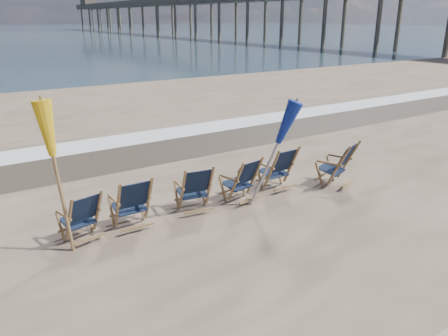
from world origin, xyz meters
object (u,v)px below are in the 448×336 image
at_px(beach_chair_1, 149,200).
at_px(umbrella_yellow, 53,137).
at_px(beach_chair_3, 255,177).
at_px(umbrella_blue, 272,123).
at_px(beach_chair_0, 98,212).
at_px(beach_chair_2, 210,187).
at_px(fishing_pier, 188,11).
at_px(beach_chair_5, 349,161).
at_px(beach_chair_4, 292,166).

distance_m(beach_chair_1, umbrella_yellow, 2.03).
bearing_deg(beach_chair_3, umbrella_blue, 87.01).
relative_size(beach_chair_0, umbrella_blue, 0.42).
bearing_deg(beach_chair_2, fishing_pier, -109.69).
xyz_separation_m(beach_chair_2, beach_chair_5, (3.42, -0.41, 0.03)).
distance_m(beach_chair_3, umbrella_yellow, 4.08).
relative_size(beach_chair_1, fishing_pier, 0.01).
bearing_deg(beach_chair_4, fishing_pier, -118.89).
relative_size(beach_chair_1, umbrella_blue, 0.46).
height_order(beach_chair_0, beach_chair_3, beach_chair_3).
xyz_separation_m(beach_chair_3, umbrella_yellow, (-3.83, -0.01, 1.41)).
distance_m(beach_chair_2, umbrella_yellow, 3.09).
bearing_deg(beach_chair_3, beach_chair_0, -12.23).
height_order(beach_chair_4, umbrella_blue, umbrella_blue).
bearing_deg(fishing_pier, beach_chair_0, -119.44).
bearing_deg(beach_chair_3, beach_chair_4, 174.02).
xyz_separation_m(beach_chair_2, fishing_pier, (38.21, 71.62, 4.16)).
bearing_deg(beach_chair_4, umbrella_yellow, -1.07).
bearing_deg(beach_chair_5, umbrella_yellow, -23.98).
distance_m(beach_chair_4, umbrella_blue, 1.64).
bearing_deg(beach_chair_5, beach_chair_0, -25.62).
bearing_deg(beach_chair_3, beach_chair_5, 160.25).
bearing_deg(beach_chair_4, beach_chair_2, -0.39).
relative_size(beach_chair_3, umbrella_blue, 0.44).
bearing_deg(beach_chair_2, umbrella_yellow, 8.93).
distance_m(beach_chair_3, fishing_pier, 80.79).
xyz_separation_m(beach_chair_3, beach_chair_4, (1.06, 0.08, 0.02)).
relative_size(beach_chair_3, beach_chair_5, 0.93).
bearing_deg(umbrella_blue, fishing_pier, 62.77).
bearing_deg(umbrella_yellow, fishing_pier, 60.24).
xyz_separation_m(beach_chair_0, beach_chair_4, (4.30, -0.03, 0.05)).
height_order(beach_chair_1, beach_chair_4, beach_chair_4).
distance_m(beach_chair_1, beach_chair_5, 4.70).
bearing_deg(beach_chair_0, fishing_pier, -132.04).
bearing_deg(umbrella_yellow, beach_chair_4, 1.06).
bearing_deg(fishing_pier, umbrella_blue, -117.23).
xyz_separation_m(beach_chair_1, beach_chair_4, (3.40, 0.05, 0.00)).
height_order(beach_chair_2, beach_chair_5, beach_chair_5).
bearing_deg(fishing_pier, beach_chair_1, -118.86).
xyz_separation_m(beach_chair_5, fishing_pier, (34.79, 72.02, 4.12)).
relative_size(beach_chair_0, beach_chair_4, 0.91).
distance_m(beach_chair_0, umbrella_blue, 3.56).
relative_size(beach_chair_0, fishing_pier, 0.01).
height_order(beach_chair_2, fishing_pier, fishing_pier).
xyz_separation_m(beach_chair_0, umbrella_yellow, (-0.59, -0.12, 1.43)).
bearing_deg(beach_chair_5, beach_chair_4, -40.60).
relative_size(beach_chair_2, umbrella_yellow, 0.41).
distance_m(beach_chair_0, fishing_pier, 82.23).
relative_size(beach_chair_3, umbrella_yellow, 0.40).
distance_m(beach_chair_0, beach_chair_1, 0.90).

